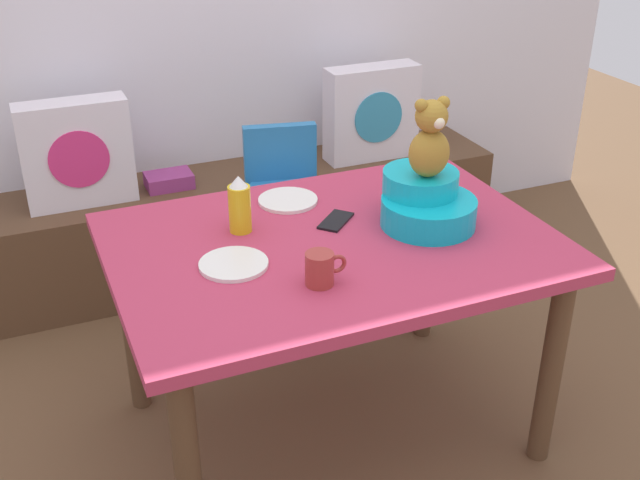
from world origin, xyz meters
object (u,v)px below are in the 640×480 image
at_px(highchair, 285,198).
at_px(dinner_plate_near, 288,200).
at_px(infant_seat_teal, 426,202).
at_px(cell_phone, 336,221).
at_px(coffee_mug, 321,269).
at_px(dinner_plate_far, 234,264).
at_px(ketchup_bottle, 240,205).
at_px(pillow_floral_right, 372,113).
at_px(pillow_floral_left, 77,154).
at_px(book_stack, 169,180).
at_px(dining_table, 332,267).
at_px(teddy_bear, 430,140).

relative_size(highchair, dinner_plate_near, 3.95).
height_order(infant_seat_teal, cell_phone, infant_seat_teal).
bearing_deg(coffee_mug, dinner_plate_far, 135.31).
xyz_separation_m(highchair, ketchup_bottle, (-0.38, -0.63, 0.31)).
height_order(ketchup_bottle, coffee_mug, ketchup_bottle).
relative_size(infant_seat_teal, cell_phone, 2.29).
bearing_deg(pillow_floral_right, cell_phone, -121.40).
distance_m(pillow_floral_left, cell_phone, 1.29).
xyz_separation_m(book_stack, ketchup_bottle, (0.00, -1.06, 0.34)).
relative_size(highchair, cell_phone, 5.49).
xyz_separation_m(pillow_floral_right, dinner_plate_far, (-1.06, -1.25, 0.07)).
height_order(pillow_floral_right, dining_table, pillow_floral_right).
bearing_deg(teddy_bear, cell_phone, 156.31).
xyz_separation_m(pillow_floral_left, pillow_floral_right, (1.34, 0.00, 0.00)).
xyz_separation_m(coffee_mug, cell_phone, (0.19, 0.34, -0.04)).
height_order(pillow_floral_left, highchair, pillow_floral_left).
height_order(dining_table, cell_phone, cell_phone).
relative_size(pillow_floral_left, coffee_mug, 3.67).
height_order(pillow_floral_left, dinner_plate_far, pillow_floral_left).
xyz_separation_m(teddy_bear, dinner_plate_far, (-0.64, -0.03, -0.27)).
bearing_deg(pillow_floral_right, dinner_plate_near, -130.16).
height_order(dining_table, infant_seat_teal, infant_seat_teal).
bearing_deg(pillow_floral_left, book_stack, 3.25).
bearing_deg(dining_table, book_stack, 101.19).
bearing_deg(book_stack, cell_phone, -74.97).
xyz_separation_m(ketchup_bottle, dinner_plate_near, (0.21, 0.14, -0.08)).
bearing_deg(highchair, pillow_floral_right, 35.14).
bearing_deg(pillow_floral_left, infant_seat_teal, -52.57).
height_order(book_stack, infant_seat_teal, infant_seat_teal).
height_order(pillow_floral_right, dinner_plate_far, pillow_floral_right).
bearing_deg(book_stack, dining_table, -78.81).
bearing_deg(pillow_floral_right, book_stack, 178.77).
xyz_separation_m(infant_seat_teal, ketchup_bottle, (-0.56, 0.17, 0.02)).
distance_m(book_stack, infant_seat_teal, 1.39).
bearing_deg(pillow_floral_left, teddy_bear, -52.58).
height_order(pillow_floral_right, cell_phone, pillow_floral_right).
xyz_separation_m(teddy_bear, dinner_plate_near, (-0.35, 0.31, -0.27)).
bearing_deg(dining_table, dinner_plate_near, 95.35).
xyz_separation_m(pillow_floral_left, dinner_plate_near, (0.58, -0.90, 0.07)).
bearing_deg(highchair, book_stack, 131.14).
relative_size(teddy_bear, ketchup_bottle, 1.35).
height_order(dining_table, dinner_plate_far, dinner_plate_far).
xyz_separation_m(dining_table, dinner_plate_far, (-0.33, -0.04, 0.10)).
bearing_deg(cell_phone, dinner_plate_near, -19.92).
bearing_deg(dinner_plate_far, teddy_bear, 2.99).
distance_m(infant_seat_teal, teddy_bear, 0.21).
height_order(teddy_bear, dinner_plate_far, teddy_bear).
xyz_separation_m(highchair, teddy_bear, (0.18, -0.80, 0.50)).
distance_m(infant_seat_teal, ketchup_bottle, 0.58).
xyz_separation_m(pillow_floral_right, infant_seat_teal, (-0.41, -1.21, 0.13)).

